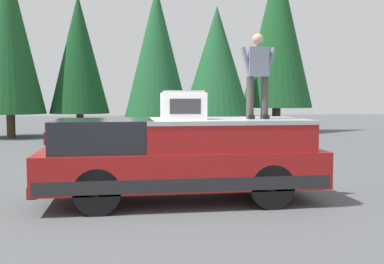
# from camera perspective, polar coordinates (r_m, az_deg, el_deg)

# --- Properties ---
(ground_plane) EXTENTS (90.00, 90.00, 0.00)m
(ground_plane) POSITION_cam_1_polar(r_m,az_deg,el_deg) (8.91, -3.82, -9.09)
(ground_plane) COLOR #4C4F51
(pickup_truck) EXTENTS (2.01, 5.54, 1.65)m
(pickup_truck) POSITION_cam_1_polar(r_m,az_deg,el_deg) (9.00, -1.38, -3.29)
(pickup_truck) COLOR maroon
(pickup_truck) RESTS_ON ground
(compressor_unit) EXTENTS (0.65, 0.84, 0.56)m
(compressor_unit) POSITION_cam_1_polar(r_m,az_deg,el_deg) (8.76, -1.12, 3.42)
(compressor_unit) COLOR white
(compressor_unit) RESTS_ON pickup_truck
(person_on_truck_bed) EXTENTS (0.29, 0.72, 1.69)m
(person_on_truck_bed) POSITION_cam_1_polar(r_m,az_deg,el_deg) (9.11, 8.32, 7.34)
(person_on_truck_bed) COLOR #423D38
(person_on_truck_bed) RESTS_ON pickup_truck
(parked_car_black) EXTENTS (1.64, 4.10, 1.16)m
(parked_car_black) POSITION_cam_1_polar(r_m,az_deg,el_deg) (19.25, 5.26, -0.11)
(parked_car_black) COLOR black
(parked_car_black) RESTS_ON ground
(parked_car_maroon) EXTENTS (1.64, 4.10, 1.16)m
(parked_car_maroon) POSITION_cam_1_polar(r_m,az_deg,el_deg) (18.81, -11.66, -0.29)
(parked_car_maroon) COLOR maroon
(parked_car_maroon) RESTS_ON ground
(conifer_far_left) EXTENTS (4.21, 4.21, 10.47)m
(conifer_far_left) POSITION_cam_1_polar(r_m,az_deg,el_deg) (27.89, 10.77, 12.31)
(conifer_far_left) COLOR #4C3826
(conifer_far_left) RESTS_ON ground
(conifer_left) EXTENTS (3.84, 3.84, 7.17)m
(conifer_left) POSITION_cam_1_polar(r_m,az_deg,el_deg) (25.47, 3.16, 8.86)
(conifer_left) COLOR #4C3826
(conifer_left) RESTS_ON ground
(conifer_center_left) EXTENTS (3.62, 3.62, 8.27)m
(conifer_center_left) POSITION_cam_1_polar(r_m,az_deg,el_deg) (25.59, -4.49, 10.07)
(conifer_center_left) COLOR #4C3826
(conifer_center_left) RESTS_ON ground
(conifer_center_right) EXTENTS (3.25, 3.25, 7.71)m
(conifer_center_right) POSITION_cam_1_polar(r_m,az_deg,el_deg) (25.73, -14.15, 9.54)
(conifer_center_right) COLOR #4C3826
(conifer_center_right) RESTS_ON ground
(conifer_right) EXTENTS (3.61, 3.61, 9.42)m
(conifer_right) POSITION_cam_1_polar(r_m,az_deg,el_deg) (25.55, -22.26, 11.33)
(conifer_right) COLOR #4C3826
(conifer_right) RESTS_ON ground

